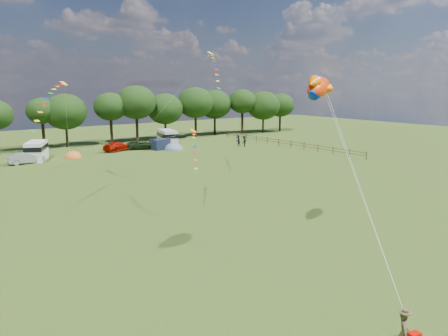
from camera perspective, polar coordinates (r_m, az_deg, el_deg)
ground_plane at (r=29.53m, az=9.28°, el=-10.05°), size 180.00×180.00×0.00m
tree_line at (r=78.49m, az=-17.39°, el=7.40°), size 102.98×10.98×10.27m
fence at (r=75.28m, az=7.94°, el=3.34°), size 0.12×33.12×1.20m
car_b at (r=63.97m, az=-24.45°, el=1.19°), size 4.44×1.87×1.54m
car_c at (r=71.48m, az=-13.70°, el=2.76°), size 5.34×3.62×1.48m
car_d at (r=72.79m, az=-10.58°, el=3.01°), size 5.79×4.16×1.44m
campervan_c at (r=66.07m, az=-23.29°, el=2.13°), size 4.28×5.87×2.65m
campervan_d at (r=76.11m, az=-7.41°, el=4.01°), size 3.56×5.94×2.72m
tent_orange at (r=66.77m, az=-19.08°, el=1.29°), size 2.55×2.79×1.99m
tent_greyblue at (r=71.07m, az=-6.57°, el=2.37°), size 3.05×3.34×2.27m
awning_navy at (r=71.88m, az=-8.36°, el=3.09°), size 2.93×2.47×1.71m
kite_flyer at (r=19.70m, az=22.42°, el=-19.28°), size 0.75×0.69×1.71m
fish_kite at (r=29.10m, az=12.09°, el=10.22°), size 3.68×2.54×1.96m
streamer_kite_b at (r=38.47m, az=-21.58°, el=8.63°), size 4.26×4.63×3.78m
streamer_kite_c at (r=37.99m, az=-3.90°, el=3.41°), size 3.12×4.87×2.77m
walker_a at (r=74.93m, az=1.84°, el=3.59°), size 0.93×0.58×1.90m
walker_b at (r=74.37m, az=2.66°, el=3.51°), size 1.32×1.02×1.86m
streamer_kite_d at (r=51.04m, az=-1.34°, el=13.47°), size 2.78×5.11×4.33m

